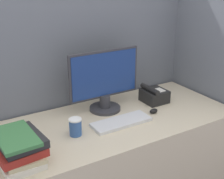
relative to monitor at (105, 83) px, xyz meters
The scene contains 9 objects.
cubicle_panel_rear 0.23m from the monitor, 98.81° to the left, with size 2.02×0.04×1.79m.
cubicle_panel_right 0.82m from the monitor, ahead, with size 0.04×0.76×1.79m.
desk 0.58m from the monitor, 102.44° to the right, with size 1.62×0.70×0.72m.
monitor is the anchor object (origin of this frame).
keyboard 0.30m from the monitor, 93.26° to the right, with size 0.38×0.14×0.02m.
mouse 0.38m from the monitor, 41.26° to the right, with size 0.06×0.04×0.03m.
coffee_cup 0.41m from the monitor, 146.04° to the right, with size 0.08×0.08×0.10m.
book_stack 0.75m from the monitor, 154.96° to the right, with size 0.25×0.30×0.16m.
desk_telephone 0.40m from the monitor, 10.15° to the right, with size 0.16×0.18×0.13m.
Camera 1 is at (-0.92, -1.18, 1.64)m, focal length 50.00 mm.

